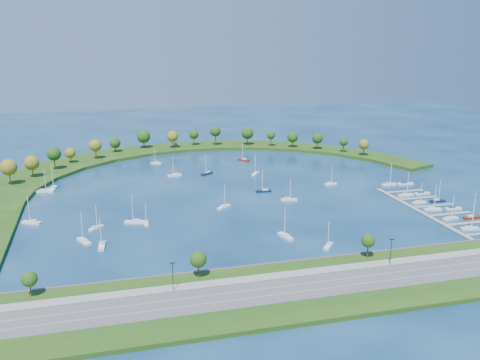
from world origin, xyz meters
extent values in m
plane|color=#082748|center=(0.00, 0.00, 0.00)|extent=(700.00, 700.00, 0.00)
cube|color=#1C4512|center=(0.00, -124.00, 0.80)|extent=(420.00, 42.00, 1.60)
cube|color=#474442|center=(0.00, -102.50, 0.90)|extent=(420.00, 1.20, 1.80)
cube|color=#515154|center=(0.00, -124.00, 1.66)|extent=(420.00, 16.00, 0.12)
cube|color=gray|center=(0.00, -113.00, 1.66)|extent=(420.00, 5.00, 0.12)
cube|color=silver|center=(0.00, -126.50, 1.73)|extent=(420.00, 0.15, 0.02)
cube|color=silver|center=(0.00, -121.50, 1.73)|extent=(420.00, 0.15, 0.02)
cylinder|color=#382314|center=(-95.00, -107.00, 4.05)|extent=(0.56, 0.56, 4.90)
sphere|color=#154310|center=(-95.00, -107.00, 7.54)|extent=(5.20, 5.20, 5.20)
cylinder|color=#382314|center=(-40.00, -107.00, 4.22)|extent=(0.56, 0.56, 5.25)
sphere|color=#154310|center=(-40.00, -107.00, 8.05)|extent=(6.00, 6.00, 6.00)
cylinder|color=#382314|center=(25.00, -107.00, 4.40)|extent=(0.56, 0.56, 5.60)
sphere|color=#154310|center=(25.00, -107.00, 8.24)|extent=(5.20, 5.20, 5.20)
cylinder|color=black|center=(-50.00, -115.00, 6.60)|extent=(0.24, 0.24, 10.00)
cylinder|color=black|center=(30.00, -115.00, 6.60)|extent=(0.24, 0.24, 10.00)
cube|color=#1C4512|center=(-118.83, 37.57, 1.00)|extent=(50.23, 54.30, 2.00)
cube|color=#1C4512|center=(-104.03, 64.58, 1.00)|extent=(54.07, 56.09, 2.00)
cube|color=#1C4512|center=(-83.21, 87.27, 1.00)|extent=(55.20, 54.07, 2.00)
cube|color=#1C4512|center=(-57.57, 104.32, 1.00)|extent=(53.65, 48.47, 2.00)
cube|color=#1C4512|center=(-28.60, 114.76, 1.00)|extent=(49.62, 39.75, 2.00)
cube|color=#1C4512|center=(2.03, 117.98, 1.00)|extent=(44.32, 29.96, 2.00)
cube|color=#1C4512|center=(32.54, 113.79, 1.00)|extent=(49.49, 38.05, 2.00)
cube|color=#1C4512|center=(61.17, 102.44, 1.00)|extent=(51.13, 44.12, 2.00)
cube|color=#1C4512|center=(86.25, 84.58, 1.00)|extent=(49.19, 47.96, 2.00)
cube|color=#1C4512|center=(106.34, 61.24, 1.00)|extent=(43.90, 49.49, 2.00)
cube|color=#1C4512|center=(120.28, 33.78, 1.00)|extent=(35.67, 48.74, 2.00)
cylinder|color=#382314|center=(-119.85, 35.39, 6.15)|extent=(0.56, 0.56, 8.29)
sphere|color=olive|center=(-119.85, 35.39, 12.12)|extent=(9.16, 9.16, 9.16)
cylinder|color=#382314|center=(-109.39, 49.65, 5.49)|extent=(0.56, 0.56, 6.98)
sphere|color=olive|center=(-109.39, 49.65, 10.71)|extent=(8.68, 8.68, 8.68)
cylinder|color=#382314|center=(-97.91, 65.68, 6.13)|extent=(0.56, 0.56, 8.27)
sphere|color=#154310|center=(-97.91, 65.68, 11.97)|extent=(8.52, 8.52, 8.52)
cylinder|color=#382314|center=(-89.12, 81.98, 4.58)|extent=(0.56, 0.56, 5.16)
sphere|color=olive|center=(-89.12, 81.98, 8.54)|extent=(6.89, 6.89, 6.89)
cylinder|color=#382314|center=(-73.01, 89.42, 5.77)|extent=(0.56, 0.56, 7.55)
sphere|color=olive|center=(-73.01, 89.42, 11.21)|extent=(8.29, 8.29, 8.29)
cylinder|color=#382314|center=(-59.43, 108.56, 4.51)|extent=(0.56, 0.56, 5.02)
sphere|color=#154310|center=(-59.43, 108.56, 8.53)|extent=(7.54, 7.54, 7.54)
cylinder|color=#382314|center=(-38.50, 117.04, 5.32)|extent=(0.56, 0.56, 6.63)
sphere|color=#154310|center=(-38.50, 117.04, 10.59)|extent=(9.77, 9.77, 9.77)
cylinder|color=#382314|center=(-17.78, 111.98, 5.53)|extent=(0.56, 0.56, 7.05)
sphere|color=olive|center=(-17.78, 111.98, 10.73)|extent=(8.38, 8.38, 8.38)
cylinder|color=#382314|center=(-0.81, 117.81, 5.40)|extent=(0.56, 0.56, 6.79)
sphere|color=#154310|center=(-0.81, 117.81, 10.20)|extent=(7.02, 7.02, 7.02)
cylinder|color=#382314|center=(14.80, 113.23, 6.53)|extent=(0.56, 0.56, 9.07)
sphere|color=#154310|center=(14.80, 113.23, 12.64)|extent=(7.86, 7.86, 7.86)
cylinder|color=#382314|center=(38.54, 108.37, 5.59)|extent=(0.56, 0.56, 7.18)
sphere|color=#154310|center=(38.54, 108.37, 11.00)|extent=(9.10, 9.10, 9.10)
cylinder|color=#382314|center=(54.37, 99.49, 5.48)|extent=(0.56, 0.56, 6.95)
sphere|color=#154310|center=(54.37, 99.49, 10.16)|extent=(6.04, 6.04, 6.04)
cylinder|color=#382314|center=(68.46, 91.07, 5.00)|extent=(0.56, 0.56, 5.99)
sphere|color=#154310|center=(68.46, 91.07, 9.58)|extent=(7.93, 7.93, 7.93)
cylinder|color=#382314|center=(83.49, 79.83, 5.28)|extent=(0.56, 0.56, 6.56)
sphere|color=#154310|center=(83.49, 79.83, 10.12)|extent=(7.78, 7.78, 7.78)
cylinder|color=#382314|center=(97.43, 65.40, 5.16)|extent=(0.56, 0.56, 6.33)
sphere|color=#154310|center=(97.43, 65.40, 9.50)|extent=(5.85, 5.85, 5.85)
cylinder|color=#382314|center=(106.21, 51.84, 5.28)|extent=(0.56, 0.56, 6.55)
sphere|color=olive|center=(106.21, 51.84, 9.98)|extent=(7.15, 7.15, 7.15)
cylinder|color=gray|center=(-14.71, 120.65, 4.22)|extent=(2.20, 2.20, 4.43)
cylinder|color=gray|center=(-14.71, 120.65, 6.58)|extent=(2.60, 2.60, 0.30)
cube|color=gray|center=(78.00, -61.00, 0.35)|extent=(2.20, 82.00, 0.40)
cube|color=gray|center=(90.10, -80.80, 0.35)|extent=(22.00, 2.00, 0.40)
cube|color=gray|center=(90.10, -67.60, 0.35)|extent=(22.00, 2.00, 0.40)
cylinder|color=#382314|center=(101.00, -67.60, 0.60)|extent=(0.36, 0.36, 1.60)
cube|color=gray|center=(90.10, -54.40, 0.35)|extent=(22.00, 2.00, 0.40)
cylinder|color=#382314|center=(101.00, -54.40, 0.60)|extent=(0.36, 0.36, 1.60)
cube|color=gray|center=(90.10, -41.20, 0.35)|extent=(22.00, 2.00, 0.40)
cylinder|color=#382314|center=(101.00, -41.20, 0.60)|extent=(0.36, 0.36, 1.60)
cube|color=gray|center=(90.10, -28.00, 0.35)|extent=(22.00, 2.00, 0.40)
cylinder|color=#382314|center=(101.00, -28.00, 0.60)|extent=(0.36, 0.36, 1.60)
cube|color=white|center=(-99.86, 23.84, 0.46)|extent=(7.85, 5.32, 0.92)
cube|color=silver|center=(-99.17, 24.18, 1.25)|extent=(3.08, 2.54, 0.65)
cylinder|color=silver|center=(-100.41, 23.57, 6.11)|extent=(0.32, 0.32, 10.38)
cube|color=white|center=(21.41, 29.10, 0.50)|extent=(6.97, 8.04, 1.00)
cube|color=silver|center=(21.92, 29.76, 1.35)|extent=(3.09, 3.32, 0.70)
cylinder|color=silver|center=(21.00, 28.57, 6.65)|extent=(0.32, 0.32, 11.29)
cube|color=white|center=(-102.69, -29.30, 0.54)|extent=(9.16, 6.19, 1.08)
cube|color=silver|center=(-101.88, -29.70, 1.45)|extent=(3.59, 2.96, 0.75)
cylinder|color=silver|center=(-103.33, -28.99, 7.13)|extent=(0.32, 0.32, 12.11)
cube|color=white|center=(3.41, -75.59, 0.55)|extent=(4.45, 9.48, 1.10)
cube|color=silver|center=(3.60, -76.48, 1.48)|extent=(2.43, 3.51, 0.77)
cylinder|color=silver|center=(3.25, -74.87, 7.27)|extent=(0.32, 0.32, 12.35)
cube|color=white|center=(-101.02, 22.10, 0.54)|extent=(9.28, 3.89, 1.08)
cube|color=silver|center=(-101.91, 22.24, 1.46)|extent=(3.39, 2.23, 0.76)
cylinder|color=silver|center=(-100.31, 21.99, 7.16)|extent=(0.32, 0.32, 12.15)
cube|color=white|center=(-96.79, 26.36, 0.58)|extent=(4.01, 9.94, 1.16)
cube|color=silver|center=(-96.92, 25.40, 1.56)|extent=(2.34, 3.61, 0.81)
cylinder|color=silver|center=(-96.68, 27.13, 7.68)|extent=(0.32, 0.32, 13.04)
cube|color=white|center=(-27.46, 38.10, 0.51)|extent=(8.64, 2.97, 1.02)
cube|color=silver|center=(-26.61, 38.16, 1.38)|extent=(3.08, 1.87, 0.71)
cylinder|color=silver|center=(-28.14, 38.05, 6.75)|extent=(0.32, 0.32, 11.46)
cube|color=white|center=(22.82, -26.63, 0.50)|extent=(8.57, 3.84, 0.99)
cube|color=silver|center=(22.00, -26.47, 1.34)|extent=(3.15, 2.14, 0.70)
cylinder|color=silver|center=(23.47, -26.75, 6.58)|extent=(0.32, 0.32, 11.18)
cube|color=#0A1A44|center=(-7.60, 37.03, 0.51)|extent=(8.36, 6.94, 1.03)
cube|color=silver|center=(-6.91, 37.53, 1.39)|extent=(3.42, 3.11, 0.72)
cylinder|color=silver|center=(-8.16, 36.63, 6.81)|extent=(0.32, 0.32, 11.57)
cube|color=white|center=(-12.59, -29.75, 0.50)|extent=(7.93, 7.07, 1.00)
cube|color=silver|center=(-13.24, -30.27, 1.35)|extent=(3.29, 3.11, 0.70)
cylinder|color=silver|center=(-12.08, -29.33, 6.62)|extent=(0.32, 0.32, 11.25)
cube|color=white|center=(-57.14, -40.81, 0.55)|extent=(9.51, 4.92, 1.10)
cube|color=silver|center=(-56.26, -41.05, 1.48)|extent=(3.57, 2.59, 0.77)
cylinder|color=silver|center=(-57.85, -40.61, 7.28)|extent=(0.32, 0.32, 12.37)
cube|color=white|center=(-52.12, -43.20, 0.40)|extent=(2.35, 6.86, 0.81)
cube|color=silver|center=(-52.07, -42.52, 1.09)|extent=(1.48, 2.45, 0.57)
cylinder|color=silver|center=(-52.16, -43.74, 5.37)|extent=(0.32, 0.32, 9.11)
cube|color=white|center=(-34.76, 72.85, 0.43)|extent=(7.38, 4.54, 0.86)
cube|color=silver|center=(-34.09, 72.58, 1.16)|extent=(2.85, 2.24, 0.60)
cylinder|color=silver|center=(-35.29, 73.06, 5.68)|extent=(0.32, 0.32, 9.65)
cube|color=white|center=(-79.34, -59.08, 0.53)|extent=(6.09, 9.02, 1.06)
cube|color=silver|center=(-78.96, -59.88, 1.43)|extent=(2.91, 3.53, 0.74)
cylinder|color=silver|center=(-79.65, -58.45, 7.02)|extent=(0.32, 0.32, 11.92)
cube|color=white|center=(16.70, -90.00, 0.46)|extent=(6.46, 7.26, 0.91)
cube|color=silver|center=(17.18, -89.41, 1.23)|extent=(2.84, 3.01, 0.64)
cylinder|color=silver|center=(16.32, -90.47, 6.06)|extent=(0.32, 0.32, 10.29)
cube|color=white|center=(-74.23, -43.83, 0.45)|extent=(6.97, 6.72, 0.91)
cube|color=silver|center=(-74.78, -44.35, 1.23)|extent=(2.95, 2.89, 0.64)
cylinder|color=silver|center=(-73.79, -43.42, 6.02)|extent=(0.32, 0.32, 10.22)
cube|color=#0A1A44|center=(14.73, -8.33, 0.51)|extent=(8.81, 3.55, 1.03)
cube|color=silver|center=(15.58, -8.44, 1.39)|extent=(3.20, 2.07, 0.72)
cylinder|color=silver|center=(14.05, -8.23, 6.81)|extent=(0.32, 0.32, 11.56)
cube|color=white|center=(56.42, -4.22, 0.43)|extent=(7.20, 2.05, 0.86)
cube|color=silver|center=(55.70, -4.22, 1.16)|extent=(2.52, 1.42, 0.60)
cylinder|color=silver|center=(56.99, -4.21, 5.72)|extent=(0.32, 0.32, 9.71)
cube|color=maroon|center=(23.85, 66.42, 0.50)|extent=(7.11, 7.96, 1.00)
cube|color=silver|center=(24.38, 65.77, 1.36)|extent=(3.12, 3.31, 0.70)
cylinder|color=silver|center=(23.42, 66.94, 6.65)|extent=(0.32, 0.32, 11.29)
cube|color=white|center=(-72.20, -66.32, 0.52)|extent=(3.30, 8.92, 1.05)
cube|color=silver|center=(-72.12, -65.45, 1.41)|extent=(2.00, 3.21, 0.73)
cylinder|color=silver|center=(-72.27, -67.01, 6.94)|extent=(0.32, 0.32, 11.78)
cube|color=white|center=(85.60, -87.64, 0.49)|extent=(8.41, 3.41, 0.98)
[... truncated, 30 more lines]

